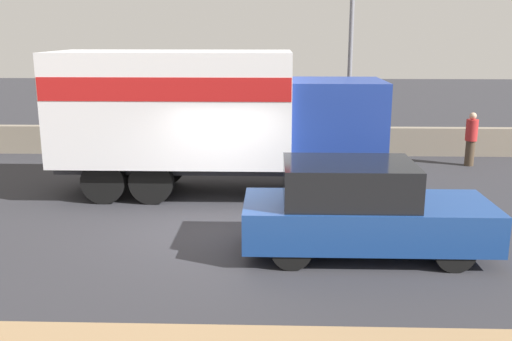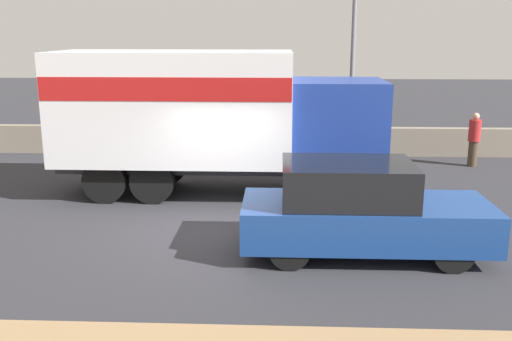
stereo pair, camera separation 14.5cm
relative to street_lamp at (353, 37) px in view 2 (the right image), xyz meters
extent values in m
plane|color=#2D2D33|center=(-3.49, -6.95, -3.90)|extent=(80.00, 80.00, 0.00)
cube|color=gray|center=(-3.49, 0.78, -3.43)|extent=(60.00, 0.35, 0.94)
cylinder|color=slate|center=(0.00, 0.00, -0.67)|extent=(0.14, 0.14, 6.45)
cube|color=navy|center=(-0.82, -4.08, -2.21)|extent=(2.26, 2.21, 2.42)
cube|color=black|center=(0.29, -4.08, -1.72)|extent=(0.06, 1.88, 1.07)
cube|color=#2D2D33|center=(-4.86, -4.08, -3.13)|extent=(5.80, 1.39, 0.25)
cube|color=white|center=(-4.86, -4.08, -1.66)|extent=(5.80, 2.52, 2.70)
cube|color=red|center=(-4.86, -4.08, -1.12)|extent=(5.78, 2.54, 0.54)
cylinder|color=black|center=(-0.82, -3.14, -3.37)|extent=(1.06, 0.28, 1.06)
cylinder|color=black|center=(-0.82, -5.01, -3.37)|extent=(1.06, 0.28, 1.06)
cylinder|color=black|center=(-6.45, -3.14, -3.37)|extent=(1.06, 0.28, 1.06)
cylinder|color=black|center=(-6.45, -5.01, -3.37)|extent=(1.06, 0.28, 1.06)
cylinder|color=black|center=(-5.29, -3.14, -3.37)|extent=(1.06, 0.28, 1.06)
cylinder|color=black|center=(-5.29, -5.01, -3.37)|extent=(1.06, 0.28, 1.06)
cube|color=navy|center=(-0.63, -8.07, -3.26)|extent=(4.53, 1.79, 0.75)
cube|color=black|center=(-0.99, -8.07, -2.51)|extent=(2.36, 1.65, 0.74)
cylinder|color=black|center=(0.77, -7.30, -3.54)|extent=(0.71, 0.20, 0.71)
cylinder|color=black|center=(0.77, -8.85, -3.54)|extent=(0.71, 0.20, 0.71)
cylinder|color=black|center=(-2.04, -7.30, -3.54)|extent=(0.71, 0.20, 0.71)
cylinder|color=black|center=(-2.04, -8.85, -3.54)|extent=(0.71, 0.20, 0.71)
cylinder|color=#473828|center=(3.71, -0.70, -3.50)|extent=(0.28, 0.28, 0.79)
cylinder|color=#B22626|center=(3.71, -0.70, -2.78)|extent=(0.36, 0.36, 0.66)
sphere|color=tan|center=(3.71, -0.70, -2.35)|extent=(0.21, 0.21, 0.21)
camera|label=1|loc=(-2.36, -18.15, 0.14)|focal=40.00mm
camera|label=2|loc=(-2.22, -18.14, 0.14)|focal=40.00mm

